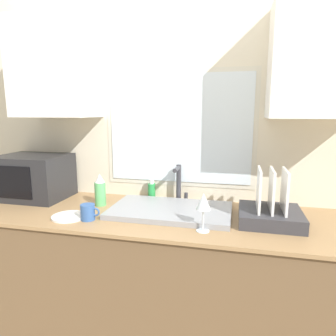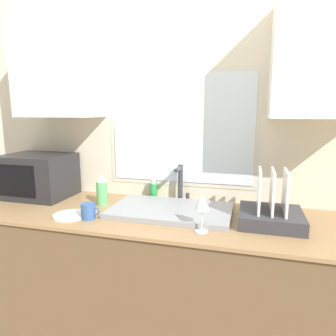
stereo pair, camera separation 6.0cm
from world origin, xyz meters
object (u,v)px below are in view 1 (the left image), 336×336
soap_bottle (152,191)px  mug_near_sink (88,212)px  microwave (34,177)px  wine_glass (203,203)px  spray_bottle (100,190)px  faucet (179,181)px  dish_rack (270,211)px

soap_bottle → mug_near_sink: 0.52m
soap_bottle → mug_near_sink: (-0.23, -0.46, -0.01)m
microwave → wine_glass: (1.20, -0.33, -0.00)m
microwave → spray_bottle: (0.52, -0.05, -0.05)m
soap_bottle → wine_glass: wine_glass is taller
microwave → spray_bottle: microwave is taller
faucet → mug_near_sink: (-0.42, -0.44, -0.10)m
spray_bottle → mug_near_sink: 0.27m
faucet → spray_bottle: size_ratio=1.22×
microwave → soap_bottle: 0.81m
faucet → dish_rack: dish_rack is taller
spray_bottle → dish_rack: bearing=-3.9°
dish_rack → soap_bottle: bearing=159.6°
spray_bottle → wine_glass: 0.74m
microwave → spray_bottle: size_ratio=2.23×
mug_near_sink → faucet: bearing=46.6°
soap_bottle → spray_bottle: bearing=-143.3°
dish_rack → spray_bottle: (-1.02, 0.07, 0.03)m
faucet → wine_glass: 0.51m
faucet → mug_near_sink: size_ratio=2.22×
mug_near_sink → microwave: bearing=151.2°
microwave → mug_near_sink: 0.65m
dish_rack → microwave: bearing=175.4°
spray_bottle → soap_bottle: size_ratio=1.47×
dish_rack → soap_bottle: size_ratio=2.37×
dish_rack → mug_near_sink: size_ratio=2.94×
spray_bottle → faucet: bearing=21.6°
dish_rack → wine_glass: bearing=-148.7°
spray_bottle → wine_glass: size_ratio=1.03×
soap_bottle → mug_near_sink: size_ratio=1.24×
dish_rack → spray_bottle: bearing=176.1°
soap_bottle → wine_glass: (0.40, -0.48, 0.09)m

